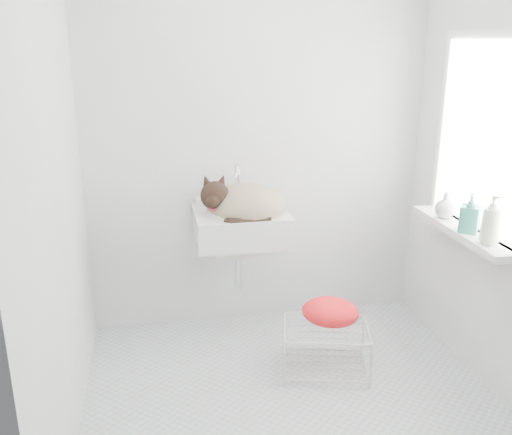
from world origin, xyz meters
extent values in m
cube|color=silver|center=(0.00, 0.00, 0.00)|extent=(2.20, 2.00, 0.02)
cube|color=white|center=(0.00, 1.00, 1.25)|extent=(2.20, 0.02, 2.50)
cube|color=white|center=(1.10, 0.00, 1.25)|extent=(0.02, 2.00, 2.50)
cube|color=white|center=(-1.10, 0.00, 1.25)|extent=(0.02, 2.00, 2.50)
cube|color=white|center=(1.09, 0.20, 1.35)|extent=(0.01, 0.80, 1.00)
cube|color=white|center=(1.07, 0.20, 1.35)|extent=(0.04, 0.90, 1.10)
cube|color=white|center=(1.01, 0.20, 0.83)|extent=(0.16, 0.88, 0.04)
cube|color=white|center=(-0.16, 0.74, 0.85)|extent=(0.56, 0.49, 0.23)
ellipsoid|color=tan|center=(-0.13, 0.73, 0.88)|extent=(0.55, 0.50, 0.24)
sphere|color=black|center=(-0.30, 0.65, 0.99)|extent=(0.21, 0.21, 0.17)
torus|color=red|center=(-0.28, 0.65, 0.94)|extent=(0.18, 0.18, 0.07)
cube|color=silver|center=(0.25, 0.23, 0.15)|extent=(0.54, 0.44, 0.28)
ellipsoid|color=red|center=(0.29, 0.28, 0.31)|extent=(0.40, 0.36, 0.14)
imported|color=white|center=(1.00, -0.06, 0.85)|extent=(0.12, 0.12, 0.22)
imported|color=#2C7668|center=(1.00, 0.13, 0.85)|extent=(0.14, 0.14, 0.22)
imported|color=silver|center=(1.00, 0.38, 0.85)|extent=(0.15, 0.15, 0.15)
camera|label=1|loc=(-0.67, -2.47, 1.85)|focal=39.08mm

